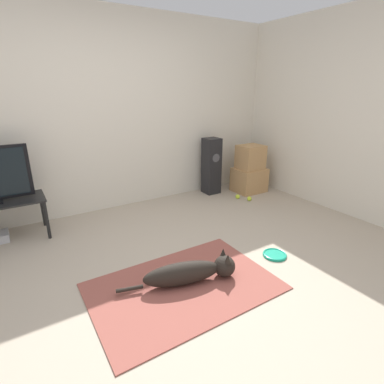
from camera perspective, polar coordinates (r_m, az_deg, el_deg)
ground_plane at (r=2.71m, az=-0.59°, el=-17.07°), size 12.00×12.00×0.00m
wall_back at (r=4.13m, az=-16.53°, el=13.95°), size 8.00×0.06×2.55m
wall_right at (r=4.19m, az=32.10°, el=11.92°), size 0.06×8.00×2.55m
area_rug at (r=2.67m, az=-1.56°, el=-17.51°), size 1.54×1.03×0.01m
dog at (r=2.66m, az=0.07°, el=-14.92°), size 1.01×0.37×0.25m
frisbee at (r=3.19m, az=15.48°, el=-11.43°), size 0.24×0.24×0.03m
cardboard_box_lower at (r=4.94m, az=10.81°, el=2.29°), size 0.48×0.40×0.38m
cardboard_box_upper at (r=4.83m, az=11.08°, el=6.52°), size 0.38×0.32×0.37m
floor_speaker at (r=4.73m, az=3.71°, el=4.96°), size 0.23×0.24×0.87m
tennis_ball_by_boxes at (r=4.61m, az=8.69°, el=-0.88°), size 0.07×0.07×0.07m
tennis_ball_near_speaker at (r=4.56m, az=10.87°, el=-1.25°), size 0.07×0.07×0.07m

